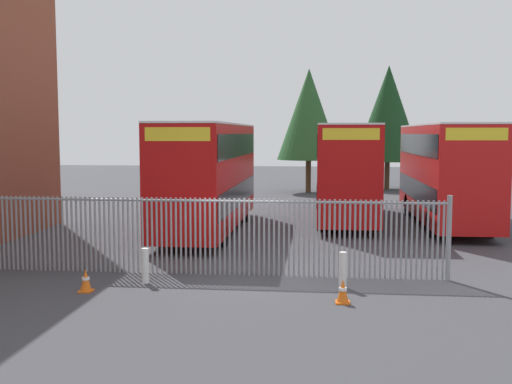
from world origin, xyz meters
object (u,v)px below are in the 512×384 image
double_decker_bus_near_gate (209,173)px  bollard_center_front (343,270)px  double_decker_bus_behind_fence_right (345,168)px  bollard_near_left (145,266)px  double_decker_bus_behind_fence_left (445,170)px  traffic_cone_mid_forecourt (343,291)px  traffic_cone_by_gate (86,281)px

double_decker_bus_near_gate → bollard_center_front: (5.16, -8.74, -1.95)m
double_decker_bus_behind_fence_right → bollard_near_left: 14.27m
double_decker_bus_behind_fence_left → bollard_near_left: 15.68m
double_decker_bus_near_gate → bollard_center_front: size_ratio=11.38×
bollard_near_left → double_decker_bus_behind_fence_right: bearing=65.8°
traffic_cone_mid_forecourt → double_decker_bus_behind_fence_left: bearing=69.8°
double_decker_bus_behind_fence_right → traffic_cone_mid_forecourt: double_decker_bus_behind_fence_right is taller
double_decker_bus_near_gate → double_decker_bus_behind_fence_right: bearing=36.0°
traffic_cone_mid_forecourt → bollard_near_left: bearing=164.8°
double_decker_bus_near_gate → traffic_cone_mid_forecourt: bearing=-63.4°
double_decker_bus_near_gate → traffic_cone_by_gate: double_decker_bus_near_gate is taller
bollard_near_left → traffic_cone_mid_forecourt: 5.42m
bollard_near_left → traffic_cone_by_gate: bearing=-140.0°
double_decker_bus_behind_fence_left → double_decker_bus_behind_fence_right: (-4.31, 1.06, 0.00)m
bollard_center_front → traffic_cone_mid_forecourt: 1.48m
bollard_near_left → double_decker_bus_near_gate: bearing=89.2°
double_decker_bus_behind_fence_right → bollard_center_front: size_ratio=11.38×
double_decker_bus_behind_fence_left → bollard_near_left: double_decker_bus_behind_fence_left is taller
double_decker_bus_behind_fence_right → traffic_cone_mid_forecourt: (-0.56, -14.32, -2.13)m
double_decker_bus_behind_fence_right → traffic_cone_mid_forecourt: size_ratio=18.32×
double_decker_bus_behind_fence_right → traffic_cone_mid_forecourt: 14.49m
bollard_center_front → traffic_cone_by_gate: (-6.53, -1.09, -0.19)m
bollard_center_front → bollard_near_left: bearing=-179.6°
double_decker_bus_near_gate → double_decker_bus_behind_fence_right: size_ratio=1.00×
double_decker_bus_near_gate → traffic_cone_mid_forecourt: double_decker_bus_near_gate is taller
double_decker_bus_near_gate → double_decker_bus_behind_fence_right: (5.67, 4.12, 0.00)m
double_decker_bus_behind_fence_left → bollard_center_front: 12.89m
double_decker_bus_behind_fence_right → bollard_near_left: (-5.78, -12.90, -1.95)m
bollard_near_left → traffic_cone_by_gate: size_ratio=1.61×
double_decker_bus_behind_fence_right → traffic_cone_by_gate: double_decker_bus_behind_fence_right is taller
double_decker_bus_behind_fence_right → bollard_near_left: bearing=-114.2°
double_decker_bus_behind_fence_left → double_decker_bus_behind_fence_right: 4.44m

